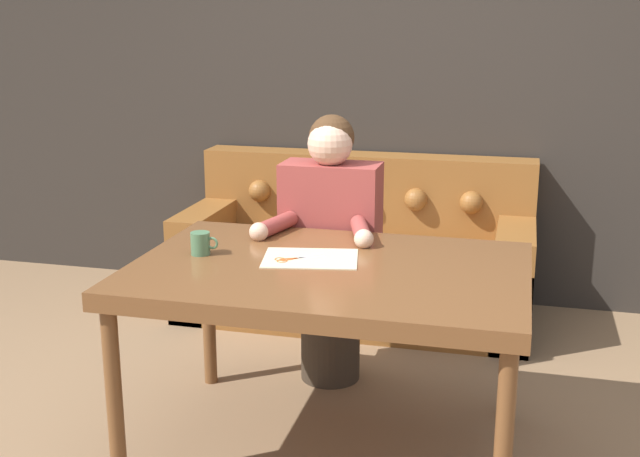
{
  "coord_description": "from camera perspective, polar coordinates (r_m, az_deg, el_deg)",
  "views": [
    {
      "loc": [
        0.65,
        -2.73,
        1.68
      ],
      "look_at": [
        -0.11,
        0.23,
        0.87
      ],
      "focal_mm": 45.0,
      "sensor_mm": 36.0,
      "label": 1
    }
  ],
  "objects": [
    {
      "name": "scissors",
      "position": [
        3.09,
        -2.06,
        -2.2
      ],
      "size": [
        0.19,
        0.16,
        0.01
      ],
      "color": "silver",
      "rests_on": "dining_table"
    },
    {
      "name": "wall_back",
      "position": [
        4.79,
        6.64,
        10.26
      ],
      "size": [
        8.0,
        0.06,
        2.6
      ],
      "color": "#2D2823",
      "rests_on": "ground_plane"
    },
    {
      "name": "couch",
      "position": [
        4.62,
        2.66,
        -2.26
      ],
      "size": [
        1.96,
        0.82,
        0.89
      ],
      "color": "brown",
      "rests_on": "ground_plane"
    },
    {
      "name": "mug",
      "position": [
        3.18,
        -8.47,
        -1.05
      ],
      "size": [
        0.11,
        0.08,
        0.09
      ],
      "color": "#47704C",
      "rests_on": "dining_table"
    },
    {
      "name": "pattern_paper_main",
      "position": [
        3.11,
        -0.68,
        -2.14
      ],
      "size": [
        0.41,
        0.33,
        0.0
      ],
      "color": "beige",
      "rests_on": "dining_table"
    },
    {
      "name": "person",
      "position": [
        3.68,
        0.73,
        -1.45
      ],
      "size": [
        0.53,
        0.55,
        1.26
      ],
      "color": "#33281E",
      "rests_on": "ground_plane"
    },
    {
      "name": "dining_table",
      "position": [
        3.05,
        0.63,
        -3.87
      ],
      "size": [
        1.49,
        1.02,
        0.77
      ],
      "color": "brown",
      "rests_on": "ground_plane"
    }
  ]
}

